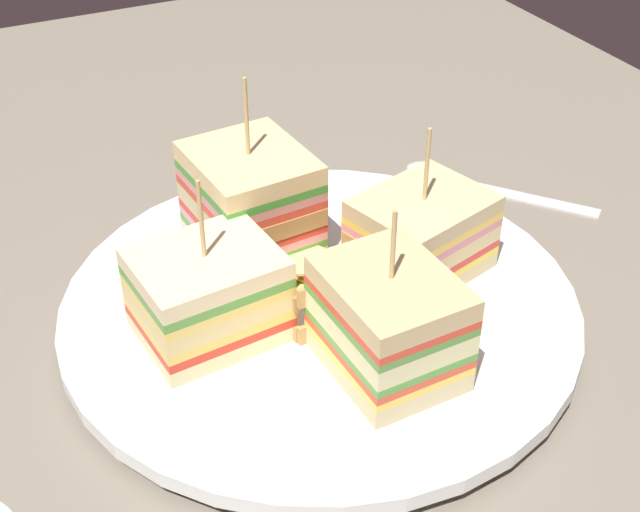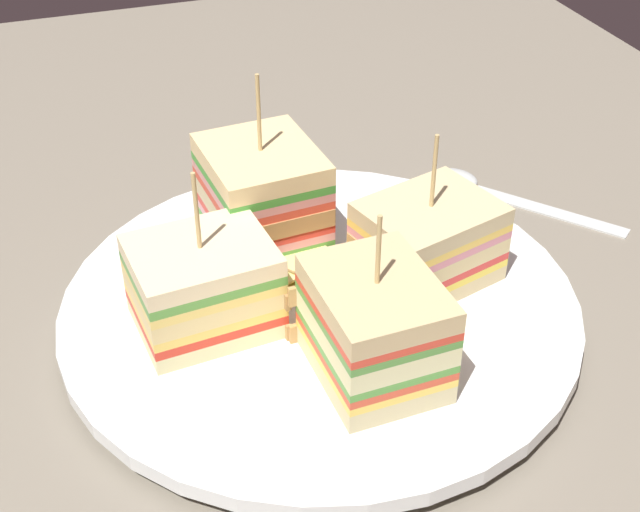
{
  "view_description": "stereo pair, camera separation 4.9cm",
  "coord_description": "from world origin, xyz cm",
  "px_view_note": "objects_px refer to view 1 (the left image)",
  "views": [
    {
      "loc": [
        -35.94,
        17.84,
        33.34
      ],
      "look_at": [
        0.0,
        0.0,
        4.72
      ],
      "focal_mm": 49.76,
      "sensor_mm": 36.0,
      "label": 1
    },
    {
      "loc": [
        -37.86,
        13.31,
        33.34
      ],
      "look_at": [
        0.0,
        0.0,
        4.72
      ],
      "focal_mm": 49.76,
      "sensor_mm": 36.0,
      "label": 2
    }
  ],
  "objects_px": {
    "chip_pile": "(296,270)",
    "spoon": "(455,179)",
    "sandwich_wedge_2": "(208,293)",
    "sandwich_wedge_1": "(251,203)",
    "sandwich_wedge_0": "(421,235)",
    "plate": "(320,308)",
    "sandwich_wedge_3": "(388,323)"
  },
  "relations": [
    {
      "from": "sandwich_wedge_1",
      "to": "sandwich_wedge_2",
      "type": "bearing_deg",
      "value": -43.49
    },
    {
      "from": "sandwich_wedge_1",
      "to": "sandwich_wedge_2",
      "type": "distance_m",
      "value": 0.08
    },
    {
      "from": "sandwich_wedge_1",
      "to": "sandwich_wedge_2",
      "type": "height_order",
      "value": "sandwich_wedge_1"
    },
    {
      "from": "chip_pile",
      "to": "sandwich_wedge_1",
      "type": "bearing_deg",
      "value": 11.2
    },
    {
      "from": "sandwich_wedge_0",
      "to": "spoon",
      "type": "bearing_deg",
      "value": -148.81
    },
    {
      "from": "sandwich_wedge_1",
      "to": "sandwich_wedge_3",
      "type": "height_order",
      "value": "sandwich_wedge_1"
    },
    {
      "from": "plate",
      "to": "sandwich_wedge_2",
      "type": "height_order",
      "value": "sandwich_wedge_2"
    },
    {
      "from": "sandwich_wedge_3",
      "to": "plate",
      "type": "bearing_deg",
      "value": 3.03
    },
    {
      "from": "sandwich_wedge_1",
      "to": "spoon",
      "type": "height_order",
      "value": "sandwich_wedge_1"
    },
    {
      "from": "sandwich_wedge_2",
      "to": "chip_pile",
      "type": "distance_m",
      "value": 0.07
    },
    {
      "from": "plate",
      "to": "spoon",
      "type": "height_order",
      "value": "plate"
    },
    {
      "from": "plate",
      "to": "sandwich_wedge_3",
      "type": "distance_m",
      "value": 0.07
    },
    {
      "from": "plate",
      "to": "sandwich_wedge_3",
      "type": "xyz_separation_m",
      "value": [
        -0.07,
        -0.01,
        0.04
      ]
    },
    {
      "from": "sandwich_wedge_0",
      "to": "chip_pile",
      "type": "height_order",
      "value": "sandwich_wedge_0"
    },
    {
      "from": "sandwich_wedge_1",
      "to": "spoon",
      "type": "bearing_deg",
      "value": 96.67
    },
    {
      "from": "sandwich_wedge_3",
      "to": "spoon",
      "type": "xyz_separation_m",
      "value": [
        0.16,
        -0.15,
        -0.04
      ]
    },
    {
      "from": "sandwich_wedge_3",
      "to": "spoon",
      "type": "bearing_deg",
      "value": -45.2
    },
    {
      "from": "spoon",
      "to": "sandwich_wedge_2",
      "type": "bearing_deg",
      "value": 74.1
    },
    {
      "from": "sandwich_wedge_0",
      "to": "chip_pile",
      "type": "bearing_deg",
      "value": -32.26
    },
    {
      "from": "sandwich_wedge_0",
      "to": "sandwich_wedge_2",
      "type": "height_order",
      "value": "sandwich_wedge_2"
    },
    {
      "from": "sandwich_wedge_0",
      "to": "chip_pile",
      "type": "relative_size",
      "value": 1.34
    },
    {
      "from": "sandwich_wedge_1",
      "to": "plate",
      "type": "bearing_deg",
      "value": 8.23
    },
    {
      "from": "chip_pile",
      "to": "spoon",
      "type": "height_order",
      "value": "chip_pile"
    },
    {
      "from": "sandwich_wedge_0",
      "to": "spoon",
      "type": "relative_size",
      "value": 0.77
    },
    {
      "from": "sandwich_wedge_2",
      "to": "chip_pile",
      "type": "xyz_separation_m",
      "value": [
        0.02,
        -0.06,
        -0.02
      ]
    },
    {
      "from": "plate",
      "to": "chip_pile",
      "type": "height_order",
      "value": "chip_pile"
    },
    {
      "from": "plate",
      "to": "sandwich_wedge_3",
      "type": "bearing_deg",
      "value": -174.93
    },
    {
      "from": "sandwich_wedge_3",
      "to": "chip_pile",
      "type": "distance_m",
      "value": 0.09
    },
    {
      "from": "spoon",
      "to": "plate",
      "type": "bearing_deg",
      "value": 82.47
    },
    {
      "from": "sandwich_wedge_2",
      "to": "sandwich_wedge_1",
      "type": "bearing_deg",
      "value": 45.48
    },
    {
      "from": "sandwich_wedge_1",
      "to": "sandwich_wedge_2",
      "type": "relative_size",
      "value": 1.18
    },
    {
      "from": "sandwich_wedge_0",
      "to": "chip_pile",
      "type": "distance_m",
      "value": 0.08
    }
  ]
}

